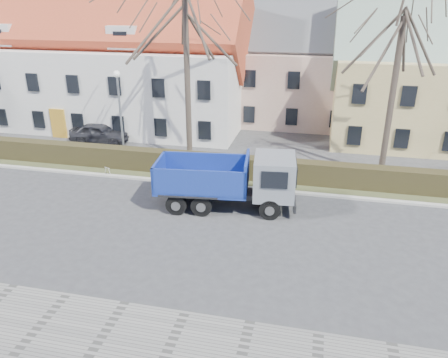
% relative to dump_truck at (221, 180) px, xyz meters
% --- Properties ---
extents(ground, '(120.00, 120.00, 0.00)m').
position_rel_dump_truck_xyz_m(ground, '(-1.56, -2.18, -1.45)').
color(ground, '#39393B').
extents(sidewalk_near, '(80.00, 5.00, 0.08)m').
position_rel_dump_truck_xyz_m(sidewalk_near, '(-1.56, -10.68, -1.41)').
color(sidewalk_near, gray).
rests_on(sidewalk_near, ground).
extents(curb_far, '(80.00, 0.30, 0.12)m').
position_rel_dump_truck_xyz_m(curb_far, '(-1.56, 2.42, -1.39)').
color(curb_far, '#AFACA3').
rests_on(curb_far, ground).
extents(grass_strip, '(80.00, 3.00, 0.10)m').
position_rel_dump_truck_xyz_m(grass_strip, '(-1.56, 4.02, -1.40)').
color(grass_strip, '#3F4527').
rests_on(grass_strip, ground).
extents(hedge, '(60.00, 0.90, 1.30)m').
position_rel_dump_truck_xyz_m(hedge, '(-1.56, 3.82, -0.80)').
color(hedge, '#2D2716').
rests_on(hedge, ground).
extents(building_white, '(26.80, 10.80, 9.50)m').
position_rel_dump_truck_xyz_m(building_white, '(-14.56, 13.82, 3.30)').
color(building_white, silver).
rests_on(building_white, ground).
extents(building_pink, '(10.80, 8.80, 8.00)m').
position_rel_dump_truck_xyz_m(building_pink, '(2.44, 17.82, 2.55)').
color(building_pink, tan).
rests_on(building_pink, ground).
extents(tree_1, '(9.20, 9.20, 12.65)m').
position_rel_dump_truck_xyz_m(tree_1, '(-3.56, 6.32, 4.87)').
color(tree_1, '#3D332A').
rests_on(tree_1, ground).
extents(tree_2, '(8.00, 8.00, 11.00)m').
position_rel_dump_truck_xyz_m(tree_2, '(8.44, 6.32, 4.05)').
color(tree_2, '#3D332A').
rests_on(tree_2, ground).
extents(dump_truck, '(7.50, 3.47, 2.90)m').
position_rel_dump_truck_xyz_m(dump_truck, '(0.00, 0.00, 0.00)').
color(dump_truck, navy).
rests_on(dump_truck, ground).
extents(streetlight, '(0.46, 0.46, 5.93)m').
position_rel_dump_truck_xyz_m(streetlight, '(-7.49, 4.82, 1.52)').
color(streetlight, gray).
rests_on(streetlight, ground).
extents(cart_frame, '(0.69, 0.54, 0.55)m').
position_rel_dump_truck_xyz_m(cart_frame, '(-7.75, 2.66, -1.17)').
color(cart_frame, silver).
rests_on(cart_frame, ground).
extents(parked_car_a, '(4.36, 2.03, 1.44)m').
position_rel_dump_truck_xyz_m(parked_car_a, '(-10.98, 8.24, -0.73)').
color(parked_car_a, '#2B2A30').
rests_on(parked_car_a, ground).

